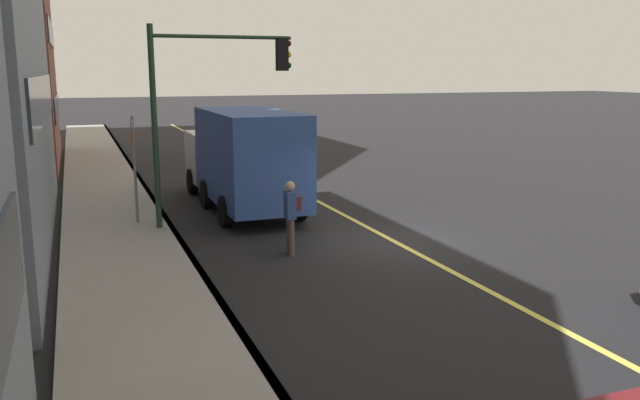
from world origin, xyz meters
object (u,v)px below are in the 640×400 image
object	(u,v)px
pedestrian_with_backpack	(291,211)
traffic_light_mast	(209,91)
street_sign_post	(134,163)
truck_blue	(243,157)

from	to	relation	value
pedestrian_with_backpack	traffic_light_mast	distance (m)	4.46
street_sign_post	pedestrian_with_backpack	bearing A→B (deg)	-142.00
truck_blue	pedestrian_with_backpack	distance (m)	5.57
traffic_light_mast	street_sign_post	bearing A→B (deg)	67.48
truck_blue	traffic_light_mast	world-z (taller)	traffic_light_mast
truck_blue	traffic_light_mast	distance (m)	3.42
pedestrian_with_backpack	street_sign_post	distance (m)	5.28
truck_blue	traffic_light_mast	bearing A→B (deg)	147.10
pedestrian_with_backpack	traffic_light_mast	world-z (taller)	traffic_light_mast
pedestrian_with_backpack	street_sign_post	xyz separation A→B (m)	(4.12, 3.22, 0.78)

